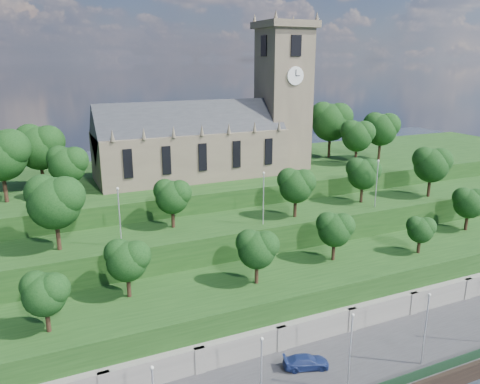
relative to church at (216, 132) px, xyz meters
name	(u,v)px	position (x,y,z in m)	size (l,w,h in m)	color
promenade	(342,372)	(-0.79, -39.98, -21.52)	(160.00, 12.00, 2.00)	#2D2D30
retaining_wall	(314,333)	(-0.79, -34.01, -20.02)	(160.00, 2.10, 5.00)	slate
embankment_lower	(289,299)	(-0.79, -27.98, -18.52)	(160.00, 12.00, 8.00)	#163612
embankment_upper	(254,255)	(-0.79, -16.98, -16.52)	(160.00, 10.00, 12.00)	#163612
hilltop	(206,208)	(-0.79, 4.02, -15.02)	(160.00, 32.00, 15.00)	#163612
church	(216,132)	(0.00, 0.00, 0.00)	(38.60, 12.35, 27.60)	brown
trees_lower	(292,238)	(-0.51, -27.69, -9.92)	(68.33, 8.56, 7.08)	black
trees_upper	(267,182)	(0.83, -17.97, -4.86)	(66.23, 8.21, 9.48)	black
trees_hilltop	(223,135)	(0.96, -0.68, -0.60)	(76.23, 16.48, 11.48)	black
lamp_posts_promenade	(350,347)	(-2.79, -43.48, -15.55)	(60.36, 0.36, 8.70)	#B2B2B7
lamp_posts_upper	(263,194)	(-0.79, -19.98, -6.07)	(40.36, 0.36, 7.69)	#B2B2B7
car_right	(306,362)	(-4.89, -38.81, -19.78)	(2.06, 5.08, 1.47)	navy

